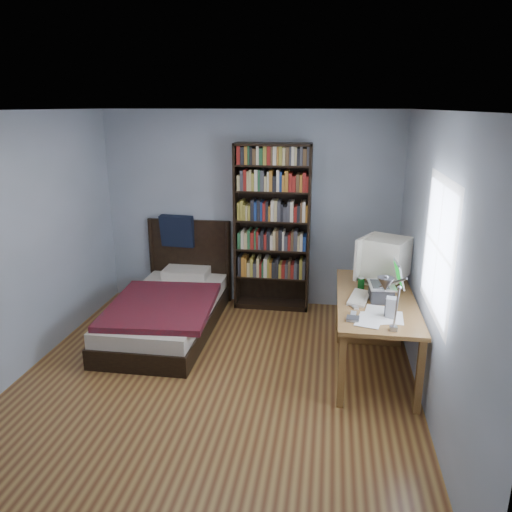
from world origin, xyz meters
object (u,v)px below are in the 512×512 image
Objects in this scene: soda_can at (361,284)px; desk_lamp at (387,289)px; keyboard at (359,298)px; speaker at (391,308)px; desk at (371,308)px; laptop at (383,290)px; crt_monitor at (383,258)px; bed at (170,307)px; bookshelf at (272,228)px.

desk_lamp is at bearing -85.70° from soda_can.
speaker is at bearing -44.31° from keyboard.
speaker reaches higher than soda_can.
desk is 0.68m from laptop.
soda_can is (-0.22, -0.19, -0.23)m from crt_monitor.
bed is at bearing 165.51° from speaker.
speaker is at bearing -89.68° from crt_monitor.
desk_lamp is 3.00m from bed.
desk is 0.47m from soda_can.
laptop is 0.18× the size of bed.
bookshelf reaches higher than desk_lamp.
keyboard is 2.30m from bed.
crt_monitor is at bearing -4.01° from bed.
speaker is 0.72m from soda_can.
soda_can is at bearing 125.12° from laptop.
laptop is at bearing 103.45° from speaker.
speaker reaches higher than desk.
laptop is at bearing -49.09° from bookshelf.
laptop is 0.24m from keyboard.
bed is at bearing -144.18° from bookshelf.
desk is 1.02m from speaker.
bookshelf is at bearing 35.82° from bed.
soda_can is 1.60m from bookshelf.
soda_can is at bearing -47.85° from bookshelf.
laptop is at bearing 14.57° from keyboard.
crt_monitor is 0.50m from laptop.
desk_lamp is (-0.12, -1.52, 0.21)m from crt_monitor.
soda_can reaches higher than desk.
laptop is 0.19× the size of bookshelf.
desk_lamp is (-0.09, -1.06, 0.39)m from laptop.
crt_monitor reaches higher than soda_can.
desk is 4.33× the size of laptop.
desk_lamp reaches higher than bed.
soda_can is 0.06× the size of bed.
keyboard is (-0.25, -0.47, -0.28)m from crt_monitor.
keyboard is (-0.22, -0.01, -0.10)m from laptop.
bed is at bearing 176.21° from keyboard.
bed reaches higher than desk.
laptop is at bearing -14.99° from bed.
speaker is at bearing -55.19° from bookshelf.
speaker is (0.03, -0.40, -0.02)m from laptop.
bed is at bearing 175.99° from crt_monitor.
soda_can is at bearing 97.10° from keyboard.
crt_monitor is 0.98× the size of desk_lamp.
bookshelf is at bearing 138.17° from keyboard.
desk is 4.03× the size of keyboard.
desk is at bearing -2.53° from bed.
desk is 1.79m from desk_lamp.
laptop reaches higher than desk.
desk is at bearing 142.05° from crt_monitor.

